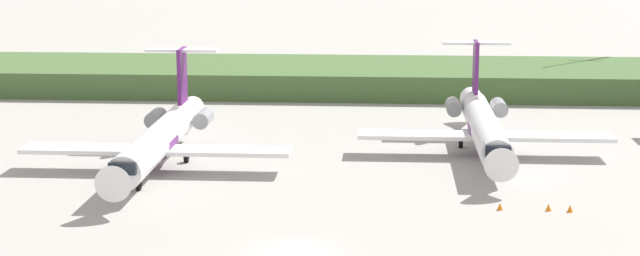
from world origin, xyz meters
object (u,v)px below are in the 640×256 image
(regional_jet_third, at_px, (160,138))
(safety_cone_front_marker, at_px, (500,206))
(safety_cone_rear_marker, at_px, (570,208))
(regional_jet_fourth, at_px, (484,125))
(safety_cone_mid_marker, at_px, (549,207))

(regional_jet_third, relative_size, safety_cone_front_marker, 56.36)
(safety_cone_front_marker, xyz_separation_m, safety_cone_rear_marker, (5.05, -0.23, 0.00))
(regional_jet_third, distance_m, safety_cone_rear_marker, 35.04)
(regional_jet_fourth, height_order, safety_cone_rear_marker, regional_jet_fourth)
(regional_jet_fourth, xyz_separation_m, safety_cone_mid_marker, (3.08, -19.54, -2.26))
(regional_jet_fourth, distance_m, safety_cone_front_marker, 19.66)
(regional_jet_third, relative_size, safety_cone_mid_marker, 56.36)
(safety_cone_front_marker, xyz_separation_m, safety_cone_mid_marker, (3.52, -0.02, 0.00))
(regional_jet_fourth, xyz_separation_m, safety_cone_front_marker, (-0.45, -19.52, -2.26))
(regional_jet_fourth, bearing_deg, safety_cone_rear_marker, -76.89)
(regional_jet_fourth, relative_size, safety_cone_rear_marker, 56.36)
(regional_jet_fourth, height_order, safety_cone_mid_marker, regional_jet_fourth)
(safety_cone_mid_marker, relative_size, safety_cone_rear_marker, 1.00)
(safety_cone_rear_marker, bearing_deg, safety_cone_front_marker, 177.35)
(regional_jet_third, distance_m, safety_cone_mid_marker, 33.55)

